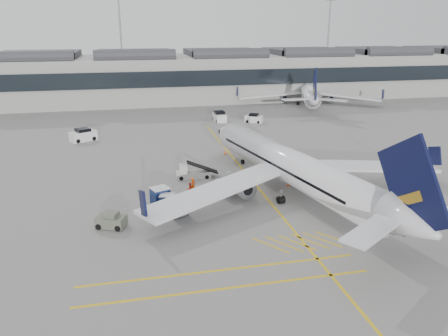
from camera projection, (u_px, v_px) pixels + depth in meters
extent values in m
plane|color=gray|center=(180.00, 219.00, 42.79)|extent=(220.00, 220.00, 0.00)
cube|color=#9E9E99|center=(144.00, 79.00, 107.92)|extent=(200.00, 20.00, 11.00)
cube|color=black|center=(146.00, 80.00, 98.14)|extent=(200.00, 0.50, 3.60)
cube|color=#38383D|center=(143.00, 53.00, 105.99)|extent=(200.00, 18.00, 1.40)
cylinder|color=slate|center=(122.00, 47.00, 117.71)|extent=(0.44, 0.44, 25.00)
cylinder|color=slate|center=(328.00, 45.00, 129.97)|extent=(0.44, 0.44, 25.00)
cube|color=slate|center=(331.00, 0.00, 126.02)|extent=(3.00, 0.60, 0.50)
cube|color=gold|center=(251.00, 179.00, 54.11)|extent=(0.25, 60.00, 0.01)
cylinder|color=silver|center=(289.00, 165.00, 48.86)|extent=(9.98, 30.41, 3.80)
cone|color=silver|center=(226.00, 133.00, 63.72)|extent=(4.55, 4.74, 3.80)
cone|color=silver|center=(413.00, 224.00, 33.53)|extent=(4.72, 5.53, 3.80)
cube|color=silver|center=(216.00, 190.00, 44.07)|extent=(16.68, 11.71, 0.35)
cube|color=silver|center=(365.00, 166.00, 51.59)|extent=(17.45, 5.43, 0.35)
cylinder|color=slate|center=(241.00, 185.00, 47.51)|extent=(2.83, 3.99, 2.12)
cylinder|color=slate|center=(328.00, 171.00, 52.09)|extent=(2.83, 3.99, 2.12)
cube|color=black|center=(412.00, 187.00, 33.17)|extent=(1.89, 7.58, 8.45)
cylinder|color=black|center=(243.00, 162.00, 59.80)|extent=(0.41, 0.69, 0.65)
cylinder|color=black|center=(281.00, 200.00, 46.55)|extent=(0.86, 0.94, 0.81)
cylinder|color=black|center=(320.00, 193.00, 48.53)|extent=(0.86, 0.94, 0.81)
cylinder|color=silver|center=(308.00, 91.00, 105.73)|extent=(12.41, 28.25, 3.58)
cone|color=silver|center=(303.00, 83.00, 121.04)|extent=(4.60, 4.75, 3.58)
cone|color=silver|center=(314.00, 101.00, 89.94)|extent=(4.84, 5.47, 3.58)
cube|color=silver|center=(270.00, 95.00, 105.54)|extent=(16.22, 3.54, 0.33)
cube|color=silver|center=(347.00, 96.00, 103.75)|extent=(15.07, 12.37, 0.33)
cylinder|color=slate|center=(285.00, 97.00, 107.20)|extent=(2.98, 3.89, 2.00)
cylinder|color=slate|center=(330.00, 97.00, 106.11)|extent=(2.98, 3.89, 2.00)
cube|color=black|center=(315.00, 87.00, 89.65)|extent=(2.56, 6.97, 7.98)
cylinder|color=black|center=(304.00, 95.00, 116.92)|extent=(0.45, 0.66, 0.61)
cylinder|color=black|center=(298.00, 103.00, 104.53)|extent=(0.87, 0.93, 0.76)
cylinder|color=black|center=(318.00, 104.00, 104.06)|extent=(0.87, 0.93, 0.76)
cube|color=#BBB8B2|center=(193.00, 174.00, 54.48)|extent=(4.39, 1.92, 0.79)
cube|color=black|center=(202.00, 167.00, 54.37)|extent=(3.90, 1.45, 1.68)
cube|color=#BBB8B2|center=(183.00, 169.00, 54.04)|extent=(1.10, 1.52, 1.02)
cylinder|color=black|center=(181.00, 178.00, 53.53)|extent=(0.51, 0.23, 0.50)
cylinder|color=black|center=(180.00, 174.00, 55.02)|extent=(0.51, 0.23, 0.50)
cylinder|color=black|center=(207.00, 177.00, 54.03)|extent=(0.51, 0.23, 0.50)
cylinder|color=black|center=(205.00, 173.00, 55.51)|extent=(0.51, 0.23, 0.50)
cube|color=gray|center=(160.00, 203.00, 46.11)|extent=(2.34, 2.15, 0.13)
cube|color=navy|center=(160.00, 196.00, 45.84)|extent=(2.16, 2.04, 1.61)
cube|color=silver|center=(160.00, 188.00, 45.57)|extent=(2.23, 2.11, 0.11)
cylinder|color=black|center=(156.00, 208.00, 45.24)|extent=(0.27, 0.19, 0.24)
cylinder|color=black|center=(151.00, 204.00, 46.20)|extent=(0.27, 0.19, 0.24)
cylinder|color=black|center=(170.00, 204.00, 46.07)|extent=(0.27, 0.19, 0.24)
cylinder|color=black|center=(165.00, 201.00, 47.03)|extent=(0.27, 0.19, 0.24)
cube|color=gray|center=(224.00, 193.00, 49.00)|extent=(2.00, 1.80, 0.12)
cube|color=navy|center=(224.00, 187.00, 48.75)|extent=(1.84, 1.71, 1.43)
cube|color=silver|center=(224.00, 180.00, 48.52)|extent=(1.90, 1.77, 0.10)
cylinder|color=black|center=(221.00, 196.00, 48.25)|extent=(0.24, 0.16, 0.22)
cylinder|color=black|center=(217.00, 193.00, 49.16)|extent=(0.24, 0.16, 0.22)
cylinder|color=black|center=(232.00, 194.00, 48.88)|extent=(0.24, 0.16, 0.22)
cylinder|color=black|center=(227.00, 191.00, 49.79)|extent=(0.24, 0.16, 0.22)
cube|color=gray|center=(168.00, 208.00, 45.11)|extent=(1.87, 1.68, 0.11)
cube|color=navy|center=(167.00, 201.00, 44.88)|extent=(1.72, 1.60, 1.33)
cube|color=silver|center=(167.00, 195.00, 44.66)|extent=(1.78, 1.66, 0.09)
cylinder|color=black|center=(160.00, 210.00, 44.70)|extent=(0.22, 0.15, 0.20)
cylinder|color=black|center=(163.00, 206.00, 45.65)|extent=(0.22, 0.15, 0.20)
cylinder|color=black|center=(173.00, 211.00, 44.60)|extent=(0.22, 0.15, 0.20)
cylinder|color=black|center=(175.00, 207.00, 45.55)|extent=(0.22, 0.15, 0.20)
cube|color=gray|center=(178.00, 214.00, 43.65)|extent=(2.35, 2.20, 0.13)
cube|color=navy|center=(177.00, 205.00, 43.38)|extent=(2.18, 2.07, 1.59)
cube|color=silver|center=(177.00, 198.00, 43.12)|extent=(2.25, 2.15, 0.11)
cylinder|color=black|center=(174.00, 218.00, 42.77)|extent=(0.27, 0.20, 0.24)
cylinder|color=black|center=(168.00, 214.00, 43.68)|extent=(0.27, 0.20, 0.24)
cylinder|color=black|center=(188.00, 214.00, 43.67)|extent=(0.27, 0.20, 0.24)
cylinder|color=black|center=(181.00, 210.00, 44.58)|extent=(0.27, 0.20, 0.24)
imported|color=#EB4C0C|center=(193.00, 185.00, 49.18)|extent=(0.74, 0.82, 1.88)
imported|color=#F0420C|center=(190.00, 189.00, 48.50)|extent=(0.83, 0.69, 1.56)
cube|color=#595E4F|center=(111.00, 222.00, 40.96)|extent=(3.06, 2.50, 1.06)
cube|color=#595E4F|center=(111.00, 215.00, 40.76)|extent=(1.67, 1.67, 0.53)
cylinder|color=black|center=(99.00, 227.00, 40.57)|extent=(0.65, 0.48, 0.59)
cylinder|color=black|center=(105.00, 220.00, 41.86)|extent=(0.65, 0.48, 0.59)
cylinder|color=black|center=(118.00, 228.00, 40.24)|extent=(0.65, 0.48, 0.59)
cylinder|color=black|center=(124.00, 222.00, 41.52)|extent=(0.65, 0.48, 0.59)
cone|color=#F24C0A|center=(225.00, 152.00, 64.36)|extent=(0.40, 0.40, 0.55)
cone|color=#F24C0A|center=(288.00, 184.00, 51.62)|extent=(0.39, 0.39, 0.54)
cube|color=silver|center=(83.00, 136.00, 71.73)|extent=(4.59, 3.77, 1.60)
cube|color=black|center=(83.00, 130.00, 71.43)|extent=(2.73, 2.69, 0.69)
cylinder|color=black|center=(78.00, 141.00, 70.36)|extent=(0.72, 0.55, 0.69)
cylinder|color=black|center=(73.00, 139.00, 71.67)|extent=(0.72, 0.55, 0.69)
cylinder|color=black|center=(94.00, 138.00, 72.08)|extent=(0.72, 0.55, 0.69)
cylinder|color=black|center=(89.00, 136.00, 73.38)|extent=(0.72, 0.55, 0.69)
cube|color=silver|center=(219.00, 118.00, 86.36)|extent=(2.22, 4.09, 1.55)
cube|color=black|center=(219.00, 113.00, 86.06)|extent=(1.99, 2.10, 0.66)
cylinder|color=black|center=(226.00, 121.00, 85.51)|extent=(0.28, 0.68, 0.66)
cylinder|color=black|center=(217.00, 121.00, 85.05)|extent=(0.28, 0.68, 0.66)
cylinder|color=black|center=(222.00, 118.00, 87.94)|extent=(0.28, 0.68, 0.66)
cylinder|color=black|center=(213.00, 119.00, 87.48)|extent=(0.28, 0.68, 0.66)
cube|color=silver|center=(254.00, 119.00, 85.45)|extent=(3.75, 3.18, 1.31)
cube|color=black|center=(254.00, 115.00, 85.20)|extent=(2.26, 2.23, 0.56)
cylinder|color=black|center=(247.00, 121.00, 85.23)|extent=(0.59, 0.47, 0.56)
cylinder|color=black|center=(249.00, 120.00, 86.58)|extent=(0.59, 0.47, 0.56)
cylinder|color=black|center=(258.00, 122.00, 84.55)|extent=(0.59, 0.47, 0.56)
cylinder|color=black|center=(260.00, 121.00, 85.90)|extent=(0.59, 0.47, 0.56)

